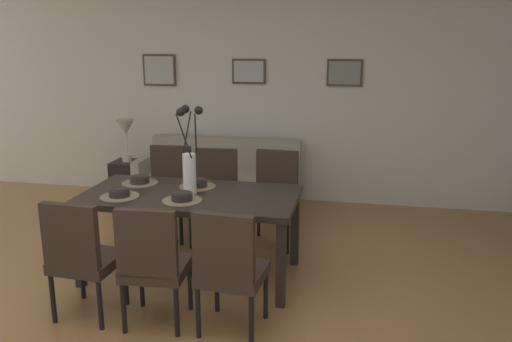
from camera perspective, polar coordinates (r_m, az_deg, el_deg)
name	(u,v)px	position (r m, az deg, el deg)	size (l,w,h in m)	color
ground_plane	(155,325)	(4.11, -10.68, -15.77)	(9.00, 9.00, 0.00)	#A87A47
back_wall_panel	(250,95)	(6.71, -0.69, 8.09)	(9.00, 0.10, 2.60)	silver
dining_table	(190,202)	(4.57, -6.97, -3.31)	(1.80, 0.91, 0.74)	black
dining_chair_near_left	(81,254)	(4.10, -18.04, -8.35)	(0.46, 0.46, 0.92)	#33261E
dining_chair_near_right	(169,187)	(5.58, -9.22, -1.71)	(0.47, 0.47, 0.92)	#33261E
dining_chair_far_left	(153,260)	(3.87, -10.89, -9.28)	(0.47, 0.47, 0.92)	#33261E
dining_chair_far_right	(215,191)	(5.39, -4.39, -2.14)	(0.47, 0.47, 0.92)	#33261E
dining_chair_mid_left	(229,266)	(3.72, -2.88, -10.02)	(0.47, 0.47, 0.92)	#33261E
dining_chair_mid_right	(274,193)	(5.31, 1.97, -2.38)	(0.46, 0.46, 0.92)	#33261E
centerpiece_vase	(189,161)	(4.47, -7.09, 1.09)	(0.21, 0.23, 0.73)	white
placemat_near_left	(120,196)	(4.56, -14.27, -2.63)	(0.32, 0.32, 0.01)	#7F705B
bowl_near_left	(119,192)	(4.55, -14.29, -2.18)	(0.17, 0.17, 0.07)	#2D2826
placemat_near_right	(140,183)	(4.92, -12.22, -1.26)	(0.32, 0.32, 0.01)	#7F705B
bowl_near_right	(140,179)	(4.91, -12.24, -0.84)	(0.17, 0.17, 0.07)	#2D2826
placemat_far_left	(182,200)	(4.36, -7.85, -3.11)	(0.32, 0.32, 0.01)	#7F705B
bowl_far_left	(182,196)	(4.35, -7.86, -2.64)	(0.17, 0.17, 0.07)	#2D2826
placemat_far_right	(198,186)	(4.73, -6.21, -1.64)	(0.32, 0.32, 0.01)	#7F705B
bowl_far_right	(197,182)	(4.72, -6.23, -1.21)	(0.17, 0.17, 0.07)	#2D2826
sofa	(220,185)	(6.43, -3.81, -1.50)	(1.85, 0.84, 0.80)	#A89E8E
side_table	(129,182)	(6.82, -13.34, -1.11)	(0.36, 0.36, 0.52)	black
table_lamp	(126,131)	(6.68, -13.66, 4.12)	(0.22, 0.22, 0.51)	beige
framed_picture_left	(159,70)	(6.94, -10.21, 10.48)	(0.43, 0.03, 0.39)	#473828
framed_picture_center	(249,71)	(6.61, -0.77, 10.51)	(0.41, 0.03, 0.30)	#473828
framed_picture_right	(345,73)	(6.46, 9.38, 10.23)	(0.41, 0.03, 0.31)	#473828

